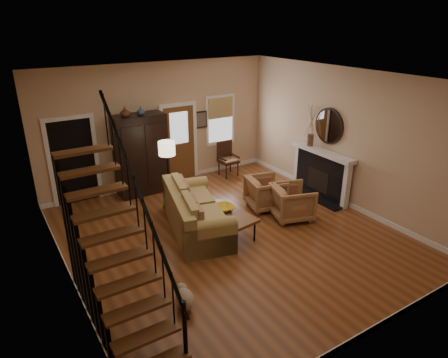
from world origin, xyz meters
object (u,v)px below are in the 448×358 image
armoire (141,155)px  side_chair (228,159)px  floor_lamp (168,176)px  armchair_left (292,202)px  coffee_table (226,224)px  sofa (197,211)px  armchair_right (266,193)px

armoire → side_chair: 2.61m
floor_lamp → armoire: bearing=98.0°
armchair_left → side_chair: (0.20, 3.02, 0.11)m
armoire → armchair_left: armoire is taller
armoire → coffee_table: size_ratio=1.60×
sofa → armchair_left: bearing=-3.1°
sofa → side_chair: 3.31m
sofa → armchair_left: (2.13, -0.67, -0.05)m
armoire → armchair_right: size_ratio=2.45×
armoire → side_chair: armoire is taller
coffee_table → armchair_right: size_ratio=1.53×
sofa → armchair_left: 2.23m
sofa → armchair_right: bearing=16.9°
sofa → floor_lamp: floor_lamp is taller
floor_lamp → sofa: bearing=-87.8°
coffee_table → side_chair: bearing=56.3°
armoire → side_chair: (2.55, -0.20, -0.54)m
armchair_right → side_chair: size_ratio=0.84×
armoire → armchair_left: size_ratio=2.39×
floor_lamp → side_chair: (2.37, 1.06, -0.34)m
floor_lamp → side_chair: bearing=24.0°
armoire → floor_lamp: armoire is taller
armoire → armchair_right: 3.35m
coffee_table → floor_lamp: (-0.47, 1.81, 0.60)m
sofa → coffee_table: (0.42, -0.52, -0.20)m
armchair_right → armchair_left: bearing=-153.9°
sofa → side_chair: (2.32, 2.35, 0.06)m
armchair_left → armchair_right: size_ratio=1.03×
armoire → armchair_right: (2.18, -2.46, -0.66)m
floor_lamp → armchair_right: bearing=-31.0°
armchair_right → floor_lamp: size_ratio=0.51×
coffee_table → armchair_left: 1.72m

